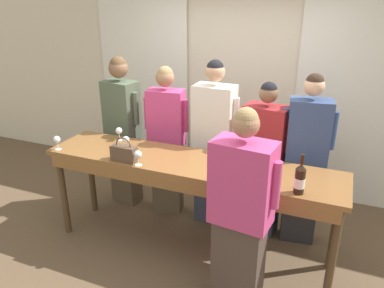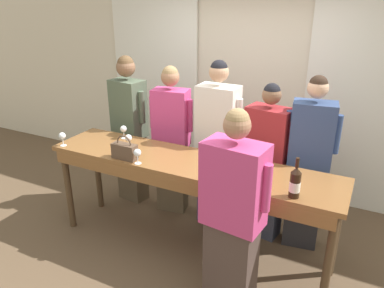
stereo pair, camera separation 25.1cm
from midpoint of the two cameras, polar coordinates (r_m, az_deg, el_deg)
ground_plane at (r=4.07m, az=-2.19°, el=-15.52°), size 18.00×18.00×0.00m
wall_back at (r=4.96m, az=5.88°, el=9.31°), size 12.00×0.06×2.80m
curtain_panel_left at (r=5.46m, az=-8.62°, el=9.76°), size 1.33×0.03×2.69m
curtain_panel_right at (r=4.71m, az=22.06°, el=6.44°), size 1.33×0.03×2.69m
tasting_bar at (r=3.58m, az=-2.57°, el=-4.44°), size 2.89×0.64×1.00m
wine_bottle at (r=3.03m, az=13.85°, el=-5.27°), size 0.09×0.09×0.33m
handbag at (r=3.61m, az=-12.31°, el=-1.34°), size 0.25×0.10×0.24m
wine_glass_front_left at (r=3.28m, az=8.28°, el=-3.02°), size 0.07×0.07×0.15m
wine_glass_front_mid at (r=3.85m, az=-11.90°, el=0.54°), size 0.07×0.07×0.15m
wine_glass_front_right at (r=4.11m, az=-12.80°, el=1.90°), size 0.07×0.07×0.15m
wine_glass_center_left at (r=4.05m, az=-21.59°, el=0.54°), size 0.07×0.07×0.15m
wine_glass_center_mid at (r=3.39m, az=8.47°, el=-2.21°), size 0.07×0.07×0.15m
wine_glass_center_right at (r=3.48m, az=-10.30°, el=-1.68°), size 0.07×0.07×0.15m
pen at (r=3.26m, az=0.74°, el=-4.91°), size 0.04×0.15×0.01m
guest_olive_jacket at (r=4.59m, az=-12.03°, el=2.00°), size 0.51×0.31×1.83m
guest_pink_top at (r=4.32m, az=-5.54°, el=0.51°), size 0.52×0.30×1.76m
guest_cream_sweater at (r=4.08m, az=1.53°, el=-0.08°), size 0.54×0.28×1.86m
guest_striped_shirt at (r=3.97m, az=9.04°, el=-2.57°), size 0.56×0.33×1.69m
guest_navy_coat at (r=3.88m, az=15.09°, el=-2.52°), size 0.52×0.31×1.80m
host_pouring at (r=2.95m, az=4.96°, el=-10.97°), size 0.57×0.32×1.76m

